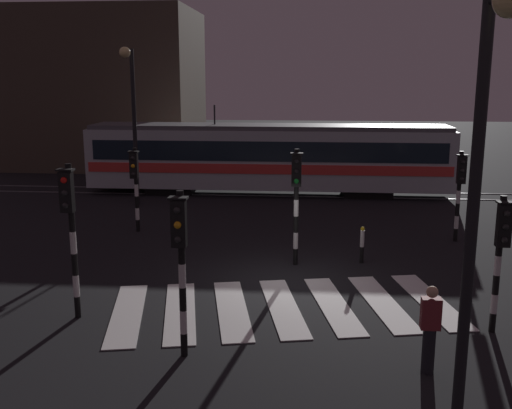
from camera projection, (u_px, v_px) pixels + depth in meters
ground_plane at (286, 283)px, 15.97m from camera, size 120.00×120.00×0.00m
rail_near at (296, 196)px, 27.42m from camera, size 80.00×0.12×0.03m
rail_far at (297, 191)px, 28.81m from camera, size 80.00×0.12×0.03m
crosswalk_zebra at (283, 307)px, 14.31m from camera, size 8.69×5.32×0.02m
traffic_light_kerb_mid_left at (180, 250)px, 11.28m from camera, size 0.36×0.42×3.36m
traffic_light_corner_far_left at (135, 177)px, 20.80m from camera, size 0.36×0.42×3.01m
traffic_light_corner_far_right at (460, 183)px, 19.54m from camera, size 0.36×0.42×3.05m
traffic_light_median_centre at (296, 190)px, 17.00m from camera, size 0.36×0.42×3.44m
traffic_light_corner_near_left at (70, 219)px, 13.13m from camera, size 0.36×0.42×3.59m
traffic_light_corner_near_right at (501, 245)px, 12.43m from camera, size 0.36×0.42×3.03m
street_lamp_trackside_left at (132, 106)px, 24.62m from camera, size 0.44×1.21×6.60m
street_lamp_near_kerb at (482, 167)px, 8.21m from camera, size 0.44×1.21×6.58m
tram at (268, 157)px, 27.86m from camera, size 17.03×2.58×4.15m
pedestrian_waiting_at_kerb at (430, 329)px, 10.98m from camera, size 0.36×0.24×1.71m
bollard_island_edge at (362, 245)px, 17.60m from camera, size 0.12×0.12×1.11m
building_backdrop at (106, 89)px, 36.68m from camera, size 11.08×8.00×9.39m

